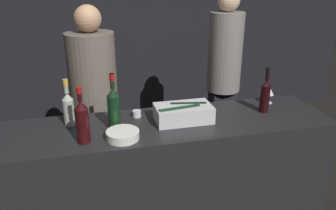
# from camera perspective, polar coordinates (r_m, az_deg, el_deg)

# --- Properties ---
(wall_back_chalkboard) EXTENTS (6.40, 0.06, 2.80)m
(wall_back_chalkboard) POSITION_cam_1_polar(r_m,az_deg,el_deg) (4.37, -7.30, 14.88)
(wall_back_chalkboard) COLOR black
(wall_back_chalkboard) RESTS_ON ground_plane
(bar_counter) EXTENTS (2.30, 0.60, 0.96)m
(bar_counter) POSITION_cam_1_polar(r_m,az_deg,el_deg) (2.51, 0.17, -13.11)
(bar_counter) COLOR black
(bar_counter) RESTS_ON ground_plane
(ice_bin_with_bottles) EXTENTS (0.39, 0.22, 0.12)m
(ice_bin_with_bottles) POSITION_cam_1_polar(r_m,az_deg,el_deg) (2.27, 2.68, -1.31)
(ice_bin_with_bottles) COLOR silver
(ice_bin_with_bottles) RESTS_ON bar_counter
(bowl_white) EXTENTS (0.21, 0.21, 0.05)m
(bowl_white) POSITION_cam_1_polar(r_m,az_deg,el_deg) (2.06, -7.89, -5.13)
(bowl_white) COLOR silver
(bowl_white) RESTS_ON bar_counter
(wine_glass) EXTENTS (0.07, 0.07, 0.13)m
(wine_glass) POSITION_cam_1_polar(r_m,az_deg,el_deg) (2.70, 17.25, 2.25)
(wine_glass) COLOR silver
(wine_glass) RESTS_ON bar_counter
(candle_votive) EXTENTS (0.06, 0.06, 0.05)m
(candle_votive) POSITION_cam_1_polar(r_m,az_deg,el_deg) (2.36, -5.46, -1.51)
(candle_votive) COLOR silver
(candle_votive) RESTS_ON bar_counter
(red_wine_bottle_burgundy) EXTENTS (0.08, 0.08, 0.38)m
(red_wine_bottle_burgundy) POSITION_cam_1_polar(r_m,az_deg,el_deg) (2.16, -9.42, -0.37)
(red_wine_bottle_burgundy) COLOR black
(red_wine_bottle_burgundy) RESTS_ON bar_counter
(red_wine_bottle_black_foil) EXTENTS (0.07, 0.07, 0.34)m
(red_wine_bottle_black_foil) POSITION_cam_1_polar(r_m,az_deg,el_deg) (2.50, 16.58, 1.84)
(red_wine_bottle_black_foil) COLOR black
(red_wine_bottle_black_foil) RESTS_ON bar_counter
(rose_wine_bottle) EXTENTS (0.07, 0.07, 0.33)m
(rose_wine_bottle) POSITION_cam_1_polar(r_m,az_deg,el_deg) (2.28, -16.95, -0.41)
(rose_wine_bottle) COLOR #9EA899
(rose_wine_bottle) RESTS_ON bar_counter
(red_wine_bottle_tall) EXTENTS (0.08, 0.08, 0.36)m
(red_wine_bottle_tall) POSITION_cam_1_polar(r_m,az_deg,el_deg) (2.02, -14.73, -2.62)
(red_wine_bottle_tall) COLOR black
(red_wine_bottle_tall) RESTS_ON bar_counter
(person_in_hoodie) EXTENTS (0.33, 0.33, 1.80)m
(person_in_hoodie) POSITION_cam_1_polar(r_m,az_deg,el_deg) (3.29, 9.71, 5.68)
(person_in_hoodie) COLOR black
(person_in_hoodie) RESTS_ON ground_plane
(person_blond_tee) EXTENTS (0.38, 0.38, 1.71)m
(person_blond_tee) POSITION_cam_1_polar(r_m,az_deg,el_deg) (2.80, -12.63, 0.97)
(person_blond_tee) COLOR black
(person_blond_tee) RESTS_ON ground_plane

